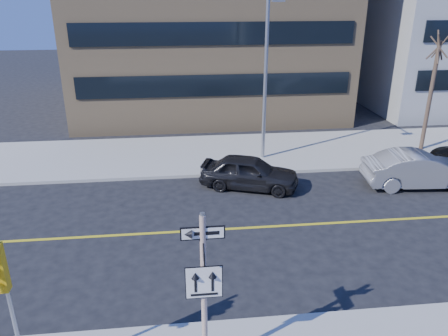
{
  "coord_description": "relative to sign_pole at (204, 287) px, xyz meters",
  "views": [
    {
      "loc": [
        -0.43,
        -10.2,
        8.32
      ],
      "look_at": [
        1.16,
        4.0,
        2.49
      ],
      "focal_mm": 35.0,
      "sensor_mm": 36.0,
      "label": 1
    }
  ],
  "objects": [
    {
      "name": "ground",
      "position": [
        0.0,
        2.51,
        -2.44
      ],
      "size": [
        120.0,
        120.0,
        0.0
      ],
      "primitive_type": "plane",
      "color": "black",
      "rests_on": "ground"
    },
    {
      "name": "sign_pole",
      "position": [
        0.0,
        0.0,
        0.0
      ],
      "size": [
        0.92,
        0.92,
        4.06
      ],
      "color": "white",
      "rests_on": "near_sidewalk"
    },
    {
      "name": "streetlight_a",
      "position": [
        4.0,
        13.27,
        2.32
      ],
      "size": [
        0.55,
        2.25,
        8.0
      ],
      "color": "gray",
      "rests_on": "far_sidewalk"
    },
    {
      "name": "street_tree_west",
      "position": [
        13.0,
        13.81,
        3.09
      ],
      "size": [
        1.8,
        1.8,
        6.35
      ],
      "color": "#3B2D23",
      "rests_on": "far_sidewalk"
    },
    {
      "name": "parked_car_a",
      "position": [
        2.71,
        10.14,
        -1.69
      ],
      "size": [
        3.12,
        4.72,
        1.49
      ],
      "primitive_type": "imported",
      "rotation": [
        0.0,
        0.0,
        1.23
      ],
      "color": "black",
      "rests_on": "ground"
    },
    {
      "name": "parked_car_b",
      "position": [
        10.37,
        9.43,
        -1.63
      ],
      "size": [
        2.08,
        5.03,
        1.62
      ],
      "primitive_type": "imported",
      "rotation": [
        0.0,
        0.0,
        1.5
      ],
      "color": "gray",
      "rests_on": "ground"
    },
    {
      "name": "traffic_signal",
      "position": [
        -4.0,
        -0.15,
        0.59
      ],
      "size": [
        0.32,
        0.45,
        4.0
      ],
      "color": "gray",
      "rests_on": "near_sidewalk"
    }
  ]
}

